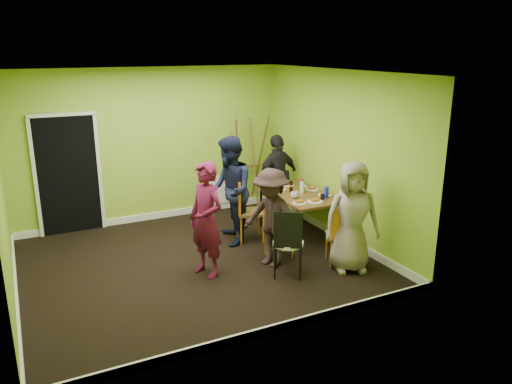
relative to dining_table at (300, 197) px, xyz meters
The scene contains 28 objects.
ground 2.10m from the dining_table, behind, with size 5.00×5.00×0.00m, color black.
room_walls 2.03m from the dining_table, behind, with size 5.04×4.54×2.82m.
dining_table is the anchor object (origin of this frame).
chair_left_far 0.97m from the dining_table, 168.05° to the left, with size 0.54×0.53×1.06m.
chair_left_near 1.06m from the dining_table, 142.64° to the right, with size 0.38×0.37×0.89m.
chair_back_end 0.86m from the dining_table, 83.42° to the left, with size 0.40×0.47×0.92m.
chair_front_end 1.34m from the dining_table, 93.66° to the right, with size 0.51×0.51×0.95m.
chair_bentwood 1.65m from the dining_table, 127.01° to the right, with size 0.54×0.54×1.01m.
easel 1.75m from the dining_table, 93.11° to the left, with size 0.74×0.69×1.84m.
plate_near_left 0.42m from the dining_table, 114.99° to the left, with size 0.22×0.22×0.01m, color white.
plate_near_right 0.55m from the dining_table, 122.77° to the right, with size 0.22×0.22×0.01m, color white.
plate_far_back 0.54m from the dining_table, 82.59° to the left, with size 0.22×0.22×0.01m, color white.
plate_far_front 0.51m from the dining_table, 93.80° to the right, with size 0.26×0.26×0.01m, color white.
plate_wall_back 0.33m from the dining_table, 20.47° to the left, with size 0.23×0.23×0.01m, color white.
plate_wall_front 0.42m from the dining_table, 39.67° to the right, with size 0.24×0.24×0.01m, color white.
thermos 0.17m from the dining_table, 26.67° to the left, with size 0.07×0.07×0.21m, color white.
blue_bottle 0.49m from the dining_table, 56.30° to the right, with size 0.07×0.07×0.19m, color #1B27CF.
orange_bottle 0.27m from the dining_table, 109.83° to the left, with size 0.04×0.04×0.07m, color orange.
glass_mid 0.20m from the dining_table, 120.19° to the left, with size 0.06×0.06×0.09m, color black.
glass_back 0.51m from the dining_table, 77.84° to the left, with size 0.07×0.07×0.09m, color black.
glass_front 0.48m from the dining_table, 70.85° to the right, with size 0.07×0.07×0.09m, color black.
cup_a 0.29m from the dining_table, 140.97° to the right, with size 0.13×0.13×0.10m, color white.
cup_b 0.19m from the dining_table, 36.34° to the left, with size 0.11×0.11×0.10m, color white.
person_standing 2.10m from the dining_table, 159.72° to the right, with size 0.60×0.39×1.65m, color #5D0F32.
person_left_far 1.23m from the dining_table, 168.70° to the left, with size 0.86×0.67×1.78m, color #141832.
person_left_near 1.31m from the dining_table, 140.00° to the right, with size 0.95×0.55×1.48m, color black.
person_back_end 1.02m from the dining_table, 83.36° to the left, with size 0.93×0.39×1.59m, color black.
person_front_end 1.51m from the dining_table, 92.17° to the right, with size 0.79×0.51×1.62m, color gray.
Camera 1 is at (-2.30, -6.61, 3.15)m, focal length 35.00 mm.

